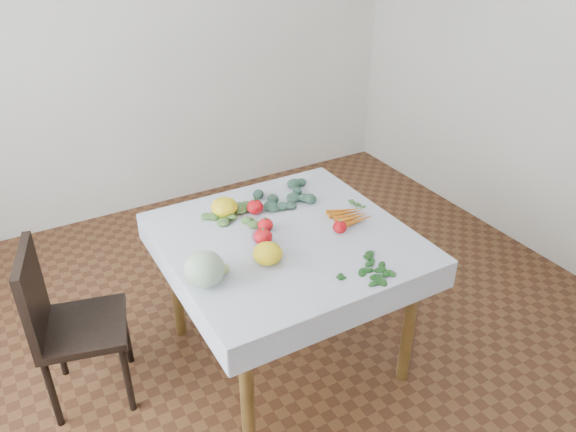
% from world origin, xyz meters
% --- Properties ---
extents(ground, '(4.00, 4.00, 0.00)m').
position_xyz_m(ground, '(0.00, 0.00, 0.00)').
color(ground, brown).
extents(back_wall, '(4.00, 0.04, 2.70)m').
position_xyz_m(back_wall, '(0.00, 2.00, 1.35)').
color(back_wall, white).
rests_on(back_wall, ground).
extents(table, '(1.00, 1.00, 0.75)m').
position_xyz_m(table, '(0.00, 0.00, 0.65)').
color(table, brown).
rests_on(table, ground).
extents(tablecloth, '(1.12, 1.12, 0.01)m').
position_xyz_m(tablecloth, '(0.00, 0.00, 0.75)').
color(tablecloth, white).
rests_on(tablecloth, table).
extents(chair, '(0.47, 0.47, 0.86)m').
position_xyz_m(chair, '(-1.03, 0.26, 0.49)').
color(chair, black).
rests_on(chair, ground).
extents(cabbage, '(0.22, 0.22, 0.15)m').
position_xyz_m(cabbage, '(-0.48, -0.16, 0.83)').
color(cabbage, '#AFC2A2').
rests_on(cabbage, tablecloth).
extents(tomato_a, '(0.10, 0.10, 0.07)m').
position_xyz_m(tomato_a, '(-0.06, 0.09, 0.79)').
color(tomato_a, red).
rests_on(tomato_a, tablecloth).
extents(tomato_b, '(0.10, 0.10, 0.07)m').
position_xyz_m(tomato_b, '(-0.03, 0.27, 0.79)').
color(tomato_b, red).
rests_on(tomato_b, tablecloth).
extents(tomato_c, '(0.09, 0.09, 0.08)m').
position_xyz_m(tomato_c, '(-0.13, -0.01, 0.79)').
color(tomato_c, red).
rests_on(tomato_c, tablecloth).
extents(tomato_d, '(0.09, 0.09, 0.06)m').
position_xyz_m(tomato_d, '(0.24, -0.10, 0.79)').
color(tomato_d, red).
rests_on(tomato_d, tablecloth).
extents(heirloom_back, '(0.17, 0.17, 0.09)m').
position_xyz_m(heirloom_back, '(-0.17, 0.33, 0.80)').
color(heirloom_back, yellow).
rests_on(heirloom_back, tablecloth).
extents(heirloom_front, '(0.18, 0.18, 0.09)m').
position_xyz_m(heirloom_front, '(-0.18, -0.15, 0.80)').
color(heirloom_front, yellow).
rests_on(heirloom_front, tablecloth).
extents(onion_a, '(0.09, 0.09, 0.07)m').
position_xyz_m(onion_a, '(-0.12, 0.00, 0.79)').
color(onion_a, maroon).
rests_on(onion_a, tablecloth).
extents(onion_b, '(0.10, 0.10, 0.07)m').
position_xyz_m(onion_b, '(-0.13, 0.01, 0.79)').
color(onion_b, maroon).
rests_on(onion_b, tablecloth).
extents(tomatillo_cluster, '(0.08, 0.12, 0.05)m').
position_xyz_m(tomatillo_cluster, '(-0.41, -0.10, 0.78)').
color(tomatillo_cluster, tan).
rests_on(tomatillo_cluster, tablecloth).
extents(carrot_bunch, '(0.19, 0.18, 0.03)m').
position_xyz_m(carrot_bunch, '(0.37, -0.01, 0.77)').
color(carrot_bunch, '#CC6016').
rests_on(carrot_bunch, tablecloth).
extents(kale_bunch, '(0.28, 0.26, 0.04)m').
position_xyz_m(kale_bunch, '(0.19, 0.33, 0.78)').
color(kale_bunch, '#355743').
rests_on(kale_bunch, tablecloth).
extents(basil_bunch, '(0.26, 0.18, 0.01)m').
position_xyz_m(basil_bunch, '(0.14, -0.42, 0.76)').
color(basil_bunch, '#1F571B').
rests_on(basil_bunch, tablecloth).
extents(dill_bunch, '(0.29, 0.22, 0.03)m').
position_xyz_m(dill_bunch, '(-0.16, 0.25, 0.77)').
color(dill_bunch, '#507C38').
rests_on(dill_bunch, tablecloth).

